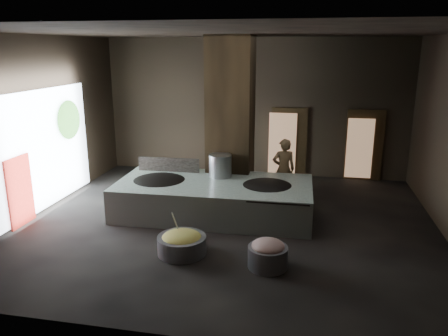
% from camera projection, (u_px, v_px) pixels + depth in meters
% --- Properties ---
extents(floor, '(10.00, 9.00, 0.10)m').
position_uv_depth(floor, '(228.00, 224.00, 10.81)').
color(floor, black).
rests_on(floor, ground).
extents(ceiling, '(10.00, 9.00, 0.10)m').
position_uv_depth(ceiling, '(229.00, 30.00, 9.58)').
color(ceiling, black).
rests_on(ceiling, back_wall).
extents(back_wall, '(10.00, 0.10, 4.50)m').
position_uv_depth(back_wall, '(254.00, 108.00, 14.49)').
color(back_wall, black).
rests_on(back_wall, ground).
extents(front_wall, '(10.00, 0.10, 4.50)m').
position_uv_depth(front_wall, '(167.00, 195.00, 5.89)').
color(front_wall, black).
rests_on(front_wall, ground).
extents(left_wall, '(0.10, 9.00, 4.50)m').
position_uv_depth(left_wall, '(35.00, 126.00, 11.14)').
color(left_wall, black).
rests_on(left_wall, ground).
extents(pillar, '(1.20, 1.20, 4.50)m').
position_uv_depth(pillar, '(231.00, 120.00, 12.05)').
color(pillar, black).
rests_on(pillar, ground).
extents(hearth_platform, '(4.99, 2.47, 0.86)m').
position_uv_depth(hearth_platform, '(214.00, 198.00, 11.23)').
color(hearth_platform, '#B8CDBD').
rests_on(hearth_platform, ground).
extents(platform_cap, '(4.83, 2.32, 0.03)m').
position_uv_depth(platform_cap, '(214.00, 184.00, 11.13)').
color(platform_cap, black).
rests_on(platform_cap, hearth_platform).
extents(wok_left, '(1.56, 1.56, 0.43)m').
position_uv_depth(wok_left, '(159.00, 184.00, 11.37)').
color(wok_left, black).
rests_on(wok_left, hearth_platform).
extents(wok_left_rim, '(1.59, 1.59, 0.05)m').
position_uv_depth(wok_left_rim, '(159.00, 181.00, 11.35)').
color(wok_left_rim, black).
rests_on(wok_left_rim, hearth_platform).
extents(wok_right, '(1.45, 1.45, 0.41)m').
position_uv_depth(wok_right, '(267.00, 189.00, 10.94)').
color(wok_right, black).
rests_on(wok_right, hearth_platform).
extents(wok_right_rim, '(1.48, 1.48, 0.05)m').
position_uv_depth(wok_right_rim, '(267.00, 186.00, 10.92)').
color(wok_right_rim, black).
rests_on(wok_right_rim, hearth_platform).
extents(stock_pot, '(0.60, 0.60, 0.64)m').
position_uv_depth(stock_pot, '(220.00, 167.00, 11.56)').
color(stock_pot, '#9A9DA1').
rests_on(stock_pot, hearth_platform).
extents(splash_guard, '(1.72, 0.10, 0.43)m').
position_uv_depth(splash_guard, '(169.00, 165.00, 12.06)').
color(splash_guard, black).
rests_on(splash_guard, hearth_platform).
extents(cook, '(0.72, 0.56, 1.76)m').
position_uv_depth(cook, '(284.00, 169.00, 12.21)').
color(cook, '#98774D').
rests_on(cook, ground).
extents(veg_basin, '(1.26, 1.26, 0.38)m').
position_uv_depth(veg_basin, '(182.00, 245.00, 9.13)').
color(veg_basin, slate).
rests_on(veg_basin, ground).
extents(veg_fill, '(0.84, 0.84, 0.26)m').
position_uv_depth(veg_fill, '(182.00, 238.00, 9.09)').
color(veg_fill, '#90B557').
rests_on(veg_fill, veg_basin).
extents(ladle, '(0.10, 0.41, 0.73)m').
position_uv_depth(ladle, '(177.00, 225.00, 9.20)').
color(ladle, '#9A9DA1').
rests_on(ladle, veg_basin).
extents(meat_basin, '(1.04, 1.04, 0.43)m').
position_uv_depth(meat_basin, '(268.00, 257.00, 8.55)').
color(meat_basin, slate).
rests_on(meat_basin, ground).
extents(meat_fill, '(0.65, 0.65, 0.25)m').
position_uv_depth(meat_fill, '(268.00, 246.00, 8.48)').
color(meat_fill, '#AB6C67').
rests_on(meat_fill, meat_basin).
extents(doorway_near, '(1.18, 0.08, 2.38)m').
position_uv_depth(doorway_near, '(289.00, 143.00, 14.48)').
color(doorway_near, black).
rests_on(doorway_near, ground).
extents(doorway_near_glow, '(0.90, 0.04, 2.13)m').
position_uv_depth(doorway_near_glow, '(282.00, 145.00, 14.48)').
color(doorway_near_glow, '#8C6647').
rests_on(doorway_near_glow, ground).
extents(doorway_far, '(1.18, 0.08, 2.38)m').
position_uv_depth(doorway_far, '(364.00, 147.00, 14.03)').
color(doorway_far, black).
rests_on(doorway_far, ground).
extents(doorway_far_glow, '(0.82, 0.04, 1.94)m').
position_uv_depth(doorway_far_glow, '(359.00, 149.00, 13.98)').
color(doorway_far_glow, '#8C6647').
rests_on(doorway_far_glow, ground).
extents(left_opening, '(0.04, 4.20, 3.10)m').
position_uv_depth(left_opening, '(45.00, 149.00, 11.48)').
color(left_opening, white).
rests_on(left_opening, ground).
extents(pavilion_sliver, '(0.05, 0.90, 1.70)m').
position_uv_depth(pavilion_sliver, '(20.00, 191.00, 10.44)').
color(pavilion_sliver, maroon).
rests_on(pavilion_sliver, ground).
extents(tree_silhouette, '(0.28, 1.10, 1.10)m').
position_uv_depth(tree_silhouette, '(69.00, 120.00, 12.34)').
color(tree_silhouette, '#194714').
rests_on(tree_silhouette, left_opening).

